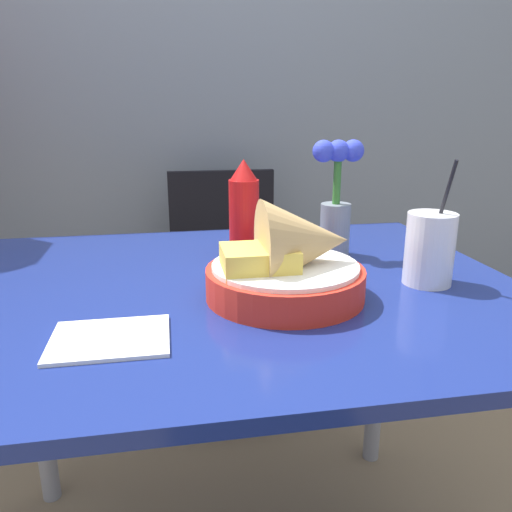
# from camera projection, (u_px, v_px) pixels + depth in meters

# --- Properties ---
(wall_window) EXTENTS (7.00, 0.06, 2.60)m
(wall_window) POSITION_uv_depth(u_px,v_px,m) (190.00, 50.00, 1.93)
(wall_window) COLOR slate
(wall_window) RESTS_ON ground_plane
(dining_table) EXTENTS (1.10, 0.87, 0.76)m
(dining_table) POSITION_uv_depth(u_px,v_px,m) (233.00, 333.00, 0.99)
(dining_table) COLOR navy
(dining_table) RESTS_ON ground_plane
(chair_far_window) EXTENTS (0.40, 0.40, 0.86)m
(chair_far_window) POSITION_uv_depth(u_px,v_px,m) (225.00, 266.00, 1.88)
(chair_far_window) COLOR black
(chair_far_window) RESTS_ON ground_plane
(food_basket) EXTENTS (0.28, 0.28, 0.18)m
(food_basket) POSITION_uv_depth(u_px,v_px,m) (292.00, 264.00, 0.87)
(food_basket) COLOR red
(food_basket) RESTS_ON dining_table
(ketchup_bottle) EXTENTS (0.07, 0.07, 0.22)m
(ketchup_bottle) POSITION_uv_depth(u_px,v_px,m) (244.00, 210.00, 1.10)
(ketchup_bottle) COLOR red
(ketchup_bottle) RESTS_ON dining_table
(drink_cup) EXTENTS (0.09, 0.09, 0.24)m
(drink_cup) POSITION_uv_depth(u_px,v_px,m) (429.00, 251.00, 0.94)
(drink_cup) COLOR silver
(drink_cup) RESTS_ON dining_table
(flower_vase) EXTENTS (0.11, 0.07, 0.26)m
(flower_vase) POSITION_uv_depth(u_px,v_px,m) (336.00, 200.00, 1.11)
(flower_vase) COLOR gray
(flower_vase) RESTS_ON dining_table
(napkin) EXTENTS (0.17, 0.14, 0.01)m
(napkin) POSITION_uv_depth(u_px,v_px,m) (110.00, 339.00, 0.72)
(napkin) COLOR white
(napkin) RESTS_ON dining_table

